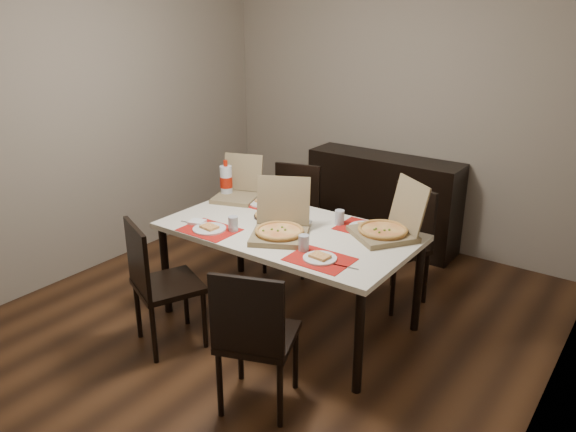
# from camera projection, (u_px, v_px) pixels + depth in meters

# --- Properties ---
(ground) EXTENTS (3.80, 4.00, 0.02)m
(ground) POSITION_uv_depth(u_px,v_px,m) (275.00, 318.00, 4.33)
(ground) COLOR #422714
(ground) RESTS_ON ground
(room_walls) EXTENTS (3.84, 4.02, 2.62)m
(room_walls) POSITION_uv_depth(u_px,v_px,m) (309.00, 83.00, 4.05)
(room_walls) COLOR gray
(room_walls) RESTS_ON ground
(sideboard) EXTENTS (1.50, 0.40, 0.90)m
(sideboard) POSITION_uv_depth(u_px,v_px,m) (383.00, 201.00, 5.52)
(sideboard) COLOR black
(sideboard) RESTS_ON ground
(dining_table) EXTENTS (1.80, 1.00, 0.75)m
(dining_table) POSITION_uv_depth(u_px,v_px,m) (288.00, 238.00, 4.05)
(dining_table) COLOR silver
(dining_table) RESTS_ON ground
(chair_near_left) EXTENTS (0.55, 0.55, 0.93)m
(chair_near_left) POSITION_uv_depth(u_px,v_px,m) (157.00, 280.00, 3.80)
(chair_near_left) COLOR black
(chair_near_left) RESTS_ON ground
(chair_near_right) EXTENTS (0.54, 0.54, 0.93)m
(chair_near_right) POSITION_uv_depth(u_px,v_px,m) (254.00, 335.00, 3.17)
(chair_near_right) COLOR black
(chair_near_right) RESTS_ON ground
(chair_far_left) EXTENTS (0.52, 0.52, 0.93)m
(chair_far_left) POSITION_uv_depth(u_px,v_px,m) (293.00, 213.00, 5.03)
(chair_far_left) COLOR black
(chair_far_left) RESTS_ON ground
(chair_far_right) EXTENTS (0.54, 0.54, 0.93)m
(chair_far_right) POSITION_uv_depth(u_px,v_px,m) (402.00, 240.00, 4.45)
(chair_far_right) COLOR black
(chair_far_right) RESTS_ON ground
(setting_near_left) EXTENTS (0.49, 0.30, 0.11)m
(setting_near_left) POSITION_uv_depth(u_px,v_px,m) (214.00, 227.00, 4.01)
(setting_near_left) COLOR red
(setting_near_left) RESTS_ON dining_table
(setting_near_right) EXTENTS (0.47, 0.30, 0.11)m
(setting_near_right) POSITION_uv_depth(u_px,v_px,m) (315.00, 254.00, 3.58)
(setting_near_right) COLOR red
(setting_near_right) RESTS_ON dining_table
(setting_far_left) EXTENTS (0.45, 0.30, 0.11)m
(setting_far_left) POSITION_uv_depth(u_px,v_px,m) (265.00, 202.00, 4.51)
(setting_far_left) COLOR red
(setting_far_left) RESTS_ON dining_table
(setting_far_right) EXTENTS (0.50, 0.30, 0.11)m
(setting_far_right) POSITION_uv_depth(u_px,v_px,m) (359.00, 225.00, 4.05)
(setting_far_right) COLOR red
(setting_far_right) RESTS_ON dining_table
(napkin_loose) EXTENTS (0.16, 0.16, 0.02)m
(napkin_loose) POSITION_uv_depth(u_px,v_px,m) (299.00, 236.00, 3.89)
(napkin_loose) COLOR white
(napkin_loose) RESTS_ON dining_table
(pizza_box_center) EXTENTS (0.53, 0.55, 0.38)m
(pizza_box_center) POSITION_uv_depth(u_px,v_px,m) (280.00, 228.00, 3.89)
(pizza_box_center) COLOR olive
(pizza_box_center) RESTS_ON dining_table
(pizza_box_right) EXTENTS (0.56, 0.57, 0.39)m
(pizza_box_right) POSITION_uv_depth(u_px,v_px,m) (387.00, 228.00, 3.89)
(pizza_box_right) COLOR olive
(pizza_box_right) RESTS_ON dining_table
(pizza_box_left) EXTENTS (0.44, 0.46, 0.34)m
(pizza_box_left) POSITION_uv_depth(u_px,v_px,m) (238.00, 191.00, 4.66)
(pizza_box_left) COLOR olive
(pizza_box_left) RESTS_ON dining_table
(faina_plate) EXTENTS (0.22, 0.22, 0.03)m
(faina_plate) POSITION_uv_depth(u_px,v_px,m) (268.00, 215.00, 4.25)
(faina_plate) COLOR black
(faina_plate) RESTS_ON dining_table
(dip_bowl) EXTENTS (0.15, 0.15, 0.03)m
(dip_bowl) POSITION_uv_depth(u_px,v_px,m) (303.00, 224.00, 4.09)
(dip_bowl) COLOR white
(dip_bowl) RESTS_ON dining_table
(soda_bottle) EXTENTS (0.10, 0.10, 0.31)m
(soda_bottle) POSITION_uv_depth(u_px,v_px,m) (226.00, 181.00, 4.67)
(soda_bottle) COLOR silver
(soda_bottle) RESTS_ON dining_table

